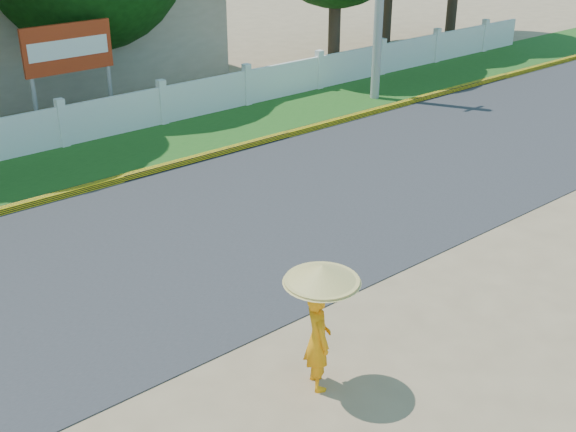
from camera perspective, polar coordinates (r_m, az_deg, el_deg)
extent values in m
plane|color=#9E8460|center=(11.45, 6.50, -9.20)|extent=(120.00, 120.00, 0.00)
cube|color=#38383A|center=(14.45, -6.35, -1.39)|extent=(60.00, 7.00, 0.02)
cube|color=#2D601E|center=(18.73, -15.38, 4.19)|extent=(60.00, 3.50, 0.03)
cube|color=yellow|center=(17.26, -12.97, 2.89)|extent=(40.00, 0.18, 0.16)
cube|color=silver|center=(19.83, -17.38, 6.74)|extent=(40.00, 0.10, 1.10)
cube|color=#B7AD99|center=(26.80, -17.71, 13.62)|extent=(10.00, 6.00, 3.20)
imported|color=orange|center=(9.93, 2.37, -9.71)|extent=(0.55, 0.65, 1.52)
cylinder|color=gray|center=(9.63, 2.65, -6.75)|extent=(0.02, 0.02, 0.99)
cone|color=tan|center=(9.42, 2.70, -4.57)|extent=(1.04, 1.04, 0.25)
cylinder|color=gray|center=(20.61, -19.36, 8.46)|extent=(0.12, 0.12, 2.00)
cylinder|color=gray|center=(21.44, -13.88, 9.75)|extent=(0.12, 0.12, 2.00)
cube|color=#A82D11|center=(20.70, -17.02, 12.58)|extent=(2.50, 0.12, 1.30)
cube|color=silver|center=(20.65, -16.95, 12.55)|extent=(2.25, 0.02, 0.49)
cylinder|color=#473828|center=(24.34, -15.20, 12.52)|extent=(0.44, 0.44, 2.93)
cylinder|color=#473828|center=(33.07, 12.88, 16.28)|extent=(0.44, 0.44, 3.35)
cylinder|color=#473828|center=(30.91, 7.83, 16.26)|extent=(0.44, 0.44, 3.55)
cylinder|color=#473828|center=(27.04, 3.70, 15.06)|extent=(0.44, 0.44, 3.44)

